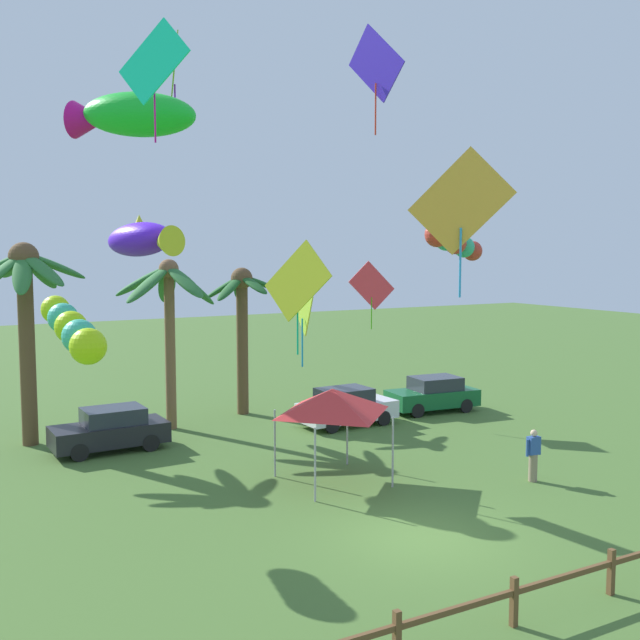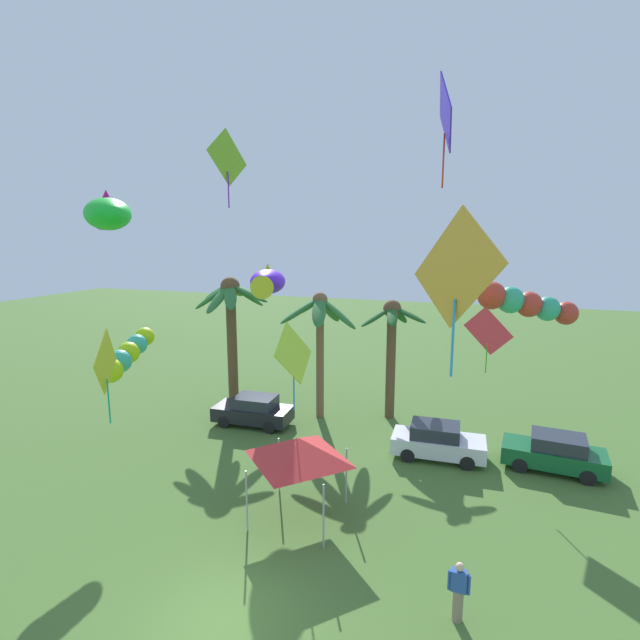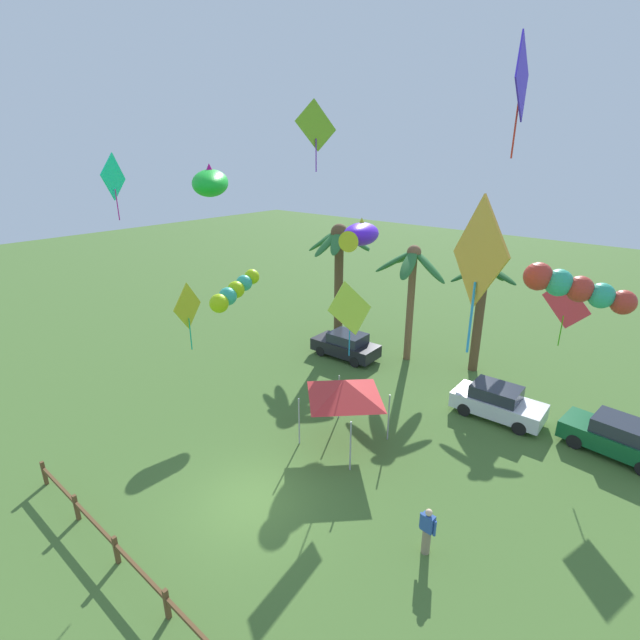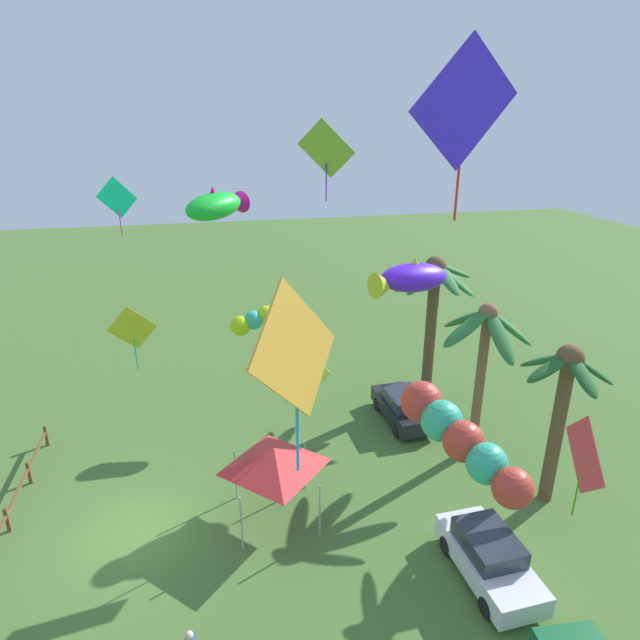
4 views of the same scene
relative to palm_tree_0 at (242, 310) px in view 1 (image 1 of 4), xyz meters
The scene contains 21 objects.
ground_plane 15.49m from the palm_tree_0, 95.71° to the right, with size 120.00×120.00×0.00m, color #476B2D.
palm_tree_0 is the anchor object (origin of this frame).
palm_tree_1 8.78m from the palm_tree_0, behind, with size 4.32×4.20×7.26m.
palm_tree_2 3.74m from the palm_tree_0, 163.05° to the right, with size 4.02×4.21×6.64m.
rail_fence 19.43m from the palm_tree_0, 93.84° to the right, with size 13.26×0.12×0.95m.
parked_car_0 9.03m from the palm_tree_0, 25.55° to the right, with size 4.05×2.07×1.51m.
parked_car_1 8.01m from the palm_tree_0, 153.23° to the right, with size 3.96×1.86×1.51m.
parked_car_2 6.11m from the palm_tree_0, 54.59° to the right, with size 3.96×1.85×1.51m.
spectator_0 13.94m from the palm_tree_0, 72.40° to the right, with size 0.55×0.26×1.59m.
festival_tent 10.20m from the palm_tree_0, 97.29° to the right, with size 2.86×2.86×2.85m.
kite_fish_0 14.46m from the palm_tree_0, 123.73° to the right, with size 3.12×3.01×1.34m.
kite_diamond_1 11.25m from the palm_tree_0, 65.94° to the right, with size 0.62×2.76×3.90m.
kite_tube_2 9.38m from the palm_tree_0, 51.65° to the right, with size 3.20×1.66×1.43m.
kite_fish_3 6.99m from the palm_tree_0, 144.34° to the right, with size 2.48×3.83×1.53m.
kite_diamond_4 11.80m from the palm_tree_0, 125.21° to the right, with size 0.60×1.98×2.86m.
kite_diamond_5 15.29m from the palm_tree_0, 108.19° to the right, with size 0.84×1.63×2.52m.
kite_diamond_6 11.27m from the palm_tree_0, 70.62° to the right, with size 2.59×2.39×4.83m.
kite_tube_7 12.67m from the palm_tree_0, 132.61° to the right, with size 1.19×3.24×1.58m.
kite_diamond_8 17.83m from the palm_tree_0, 118.21° to the right, with size 0.99×1.38×2.31m.
kite_diamond_9 5.56m from the palm_tree_0, 32.79° to the right, with size 2.01×0.46×2.86m.
kite_diamond_10 9.21m from the palm_tree_0, 101.31° to the right, with size 0.50×2.24×3.17m.
Camera 1 is at (-10.55, -13.92, 6.95)m, focal length 41.21 mm.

